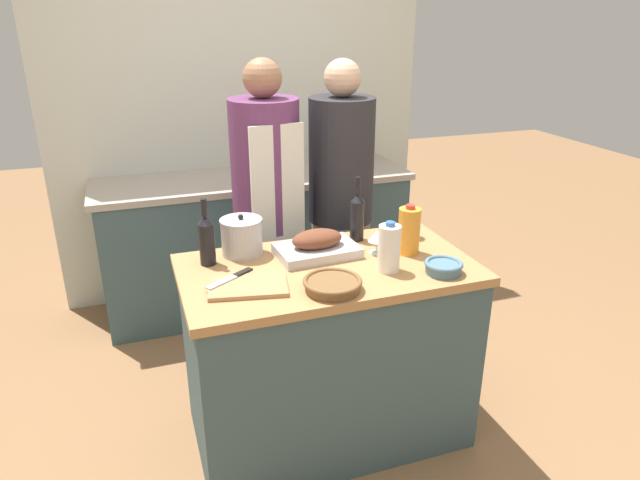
# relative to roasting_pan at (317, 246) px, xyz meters

# --- Properties ---
(ground_plane) EXTENTS (12.00, 12.00, 0.00)m
(ground_plane) POSITION_rel_roasting_pan_xyz_m (0.01, -0.12, -0.94)
(ground_plane) COLOR #8E6642
(kitchen_island) EXTENTS (1.28, 0.70, 0.89)m
(kitchen_island) POSITION_rel_roasting_pan_xyz_m (0.01, -0.12, -0.49)
(kitchen_island) COLOR #3D565B
(kitchen_island) RESTS_ON ground_plane
(back_counter) EXTENTS (2.06, 0.60, 0.92)m
(back_counter) POSITION_rel_roasting_pan_xyz_m (0.01, 1.31, -0.48)
(back_counter) COLOR #3D565B
(back_counter) RESTS_ON ground_plane
(back_wall) EXTENTS (2.56, 0.10, 2.55)m
(back_wall) POSITION_rel_roasting_pan_xyz_m (0.01, 1.66, 0.34)
(back_wall) COLOR silver
(back_wall) RESTS_ON ground_plane
(roasting_pan) EXTENTS (0.38, 0.26, 0.12)m
(roasting_pan) POSITION_rel_roasting_pan_xyz_m (0.00, 0.00, 0.00)
(roasting_pan) COLOR #BCBCC1
(roasting_pan) RESTS_ON kitchen_island
(wicker_basket) EXTENTS (0.24, 0.24, 0.05)m
(wicker_basket) POSITION_rel_roasting_pan_xyz_m (-0.05, -0.35, -0.02)
(wicker_basket) COLOR brown
(wicker_basket) RESTS_ON kitchen_island
(cutting_board) EXTENTS (0.35, 0.26, 0.02)m
(cutting_board) POSITION_rel_roasting_pan_xyz_m (-0.37, -0.22, -0.04)
(cutting_board) COLOR #AD7F51
(cutting_board) RESTS_ON kitchen_island
(stock_pot) EXTENTS (0.19, 0.19, 0.19)m
(stock_pot) POSITION_rel_roasting_pan_xyz_m (-0.32, 0.13, 0.04)
(stock_pot) COLOR #B7B7BC
(stock_pot) RESTS_ON kitchen_island
(mixing_bowl) EXTENTS (0.16, 0.16, 0.05)m
(mixing_bowl) POSITION_rel_roasting_pan_xyz_m (0.44, -0.35, -0.02)
(mixing_bowl) COLOR slate
(mixing_bowl) RESTS_ON kitchen_island
(juice_jug) EXTENTS (0.10, 0.10, 0.23)m
(juice_jug) POSITION_rel_roasting_pan_xyz_m (0.40, -0.11, 0.06)
(juice_jug) COLOR orange
(juice_jug) RESTS_ON kitchen_island
(milk_jug) EXTENTS (0.09, 0.09, 0.22)m
(milk_jug) POSITION_rel_roasting_pan_xyz_m (0.23, -0.26, 0.06)
(milk_jug) COLOR white
(milk_jug) RESTS_ON kitchen_island
(wine_bottle_green) EXTENTS (0.07, 0.07, 0.30)m
(wine_bottle_green) POSITION_rel_roasting_pan_xyz_m (-0.48, 0.07, 0.07)
(wine_bottle_green) COLOR black
(wine_bottle_green) RESTS_ON kitchen_island
(wine_bottle_dark) EXTENTS (0.07, 0.07, 0.31)m
(wine_bottle_dark) POSITION_rel_roasting_pan_xyz_m (0.24, 0.12, 0.08)
(wine_bottle_dark) COLOR black
(wine_bottle_dark) RESTS_ON kitchen_island
(wine_glass_left) EXTENTS (0.08, 0.08, 0.11)m
(wine_glass_left) POSITION_rel_roasting_pan_xyz_m (0.51, 0.05, 0.03)
(wine_glass_left) COLOR silver
(wine_glass_left) RESTS_ON kitchen_island
(wine_glass_right) EXTENTS (0.08, 0.08, 0.11)m
(wine_glass_right) POSITION_rel_roasting_pan_xyz_m (0.26, -0.07, 0.03)
(wine_glass_right) COLOR silver
(wine_glass_right) RESTS_ON kitchen_island
(knife_chef) EXTENTS (0.22, 0.15, 0.01)m
(knife_chef) POSITION_rel_roasting_pan_xyz_m (-0.42, -0.15, -0.03)
(knife_chef) COLOR #B7B7BC
(knife_chef) RESTS_ON cutting_board
(stand_mixer) EXTENTS (0.18, 0.14, 0.32)m
(stand_mixer) POSITION_rel_roasting_pan_xyz_m (0.75, 1.40, 0.11)
(stand_mixer) COLOR #333842
(stand_mixer) RESTS_ON back_counter
(condiment_bottle_tall) EXTENTS (0.06, 0.06, 0.15)m
(condiment_bottle_tall) POSITION_rel_roasting_pan_xyz_m (0.15, 1.44, 0.04)
(condiment_bottle_tall) COLOR maroon
(condiment_bottle_tall) RESTS_ON back_counter
(condiment_bottle_short) EXTENTS (0.05, 0.05, 0.18)m
(condiment_bottle_short) POSITION_rel_roasting_pan_xyz_m (0.02, 1.31, 0.06)
(condiment_bottle_short) COLOR #332D28
(condiment_bottle_short) RESTS_ON back_counter
(condiment_bottle_extra) EXTENTS (0.05, 0.05, 0.17)m
(condiment_bottle_extra) POSITION_rel_roasting_pan_xyz_m (0.28, 1.35, 0.06)
(condiment_bottle_extra) COLOR #332D28
(condiment_bottle_extra) RESTS_ON back_counter
(person_cook_aproned) EXTENTS (0.37, 0.38, 1.71)m
(person_cook_aproned) POSITION_rel_roasting_pan_xyz_m (-0.08, 0.62, 0.01)
(person_cook_aproned) COLOR beige
(person_cook_aproned) RESTS_ON ground_plane
(person_cook_guest) EXTENTS (0.36, 0.36, 1.70)m
(person_cook_guest) POSITION_rel_roasting_pan_xyz_m (0.35, 0.61, 0.00)
(person_cook_guest) COLOR beige
(person_cook_guest) RESTS_ON ground_plane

